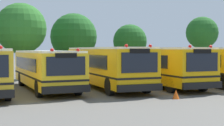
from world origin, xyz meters
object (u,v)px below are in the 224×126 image
object	(u,v)px
school_bus_1	(46,68)
tree_2	(73,37)
tree_4	(202,34)
school_bus_4	(198,64)
tree_3	(131,42)
school_bus_3	(153,64)
traffic_cone	(176,94)
school_bus_2	(106,65)
tree_1	(20,29)

from	to	relation	value
school_bus_1	tree_2	bearing A→B (deg)	-115.05
tree_2	tree_4	distance (m)	13.93
tree_4	school_bus_4	bearing A→B (deg)	-128.43
school_bus_4	tree_3	xyz separation A→B (m)	(-0.20, 11.09, 1.84)
tree_2	school_bus_4	bearing A→B (deg)	-60.17
school_bus_3	school_bus_4	bearing A→B (deg)	176.10
tree_2	tree_3	xyz separation A→B (m)	(6.21, -0.10, -0.44)
tree_4	traffic_cone	world-z (taller)	tree_4
school_bus_3	tree_3	distance (m)	11.47
tree_3	tree_4	world-z (taller)	tree_4
tree_4	tree_3	bearing A→B (deg)	166.64
school_bus_2	school_bus_1	bearing A→B (deg)	-4.77
tree_2	tree_4	bearing A→B (deg)	-7.83
school_bus_1	school_bus_3	xyz separation A→B (m)	(7.51, -0.13, 0.10)
school_bus_4	tree_4	size ratio (longest dim) A/B	1.76
school_bus_4	tree_2	bearing A→B (deg)	-61.23
tree_1	traffic_cone	xyz separation A→B (m)	(5.88, -14.69, -3.98)
school_bus_3	tree_3	bearing A→B (deg)	-106.77
tree_3	tree_4	bearing A→B (deg)	-13.36
school_bus_3	tree_1	distance (m)	12.02
tree_2	traffic_cone	world-z (taller)	tree_2
tree_2	tree_1	bearing A→B (deg)	-155.26
school_bus_4	traffic_cone	world-z (taller)	school_bus_4
school_bus_2	traffic_cone	xyz separation A→B (m)	(1.48, -5.96, -1.22)
tree_2	tree_4	xyz separation A→B (m)	(13.79, -1.90, 0.47)
school_bus_4	tree_4	xyz separation A→B (m)	(7.37, 9.29, 2.75)
tree_1	traffic_cone	bearing A→B (deg)	-68.18
school_bus_4	tree_1	xyz separation A→B (m)	(-11.66, 8.77, 2.76)
school_bus_3	tree_3	xyz separation A→B (m)	(3.40, 10.80, 1.84)
school_bus_3	school_bus_4	world-z (taller)	school_bus_4
school_bus_1	tree_4	size ratio (longest dim) A/B	1.57
tree_1	traffic_cone	size ratio (longest dim) A/B	13.87
school_bus_1	tree_1	xyz separation A→B (m)	(-0.55, 8.35, 2.86)
tree_1	tree_3	size ratio (longest dim) A/B	1.25
school_bus_4	tree_1	bearing A→B (deg)	-38.01
school_bus_1	school_bus_2	world-z (taller)	school_bus_2
school_bus_2	tree_4	bearing A→B (deg)	-146.90
tree_4	school_bus_2	bearing A→B (deg)	-147.70
school_bus_2	tree_2	size ratio (longest dim) A/B	1.70
school_bus_1	school_bus_4	distance (m)	11.12
school_bus_2	tree_1	world-z (taller)	tree_1
tree_2	tree_3	world-z (taller)	tree_2
school_bus_2	tree_2	bearing A→B (deg)	-93.52
tree_1	tree_3	xyz separation A→B (m)	(11.46, 2.32, -0.92)
school_bus_4	tree_1	size ratio (longest dim) A/B	1.66
tree_2	tree_3	size ratio (longest dim) A/B	1.18
school_bus_4	tree_4	distance (m)	12.18
school_bus_1	traffic_cone	xyz separation A→B (m)	(5.33, -6.34, -1.11)
tree_4	school_bus_3	bearing A→B (deg)	-140.64
tree_1	school_bus_1	bearing A→B (deg)	-86.24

